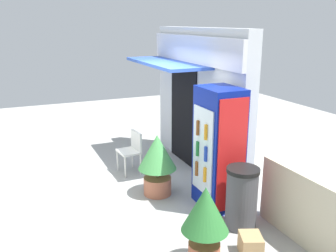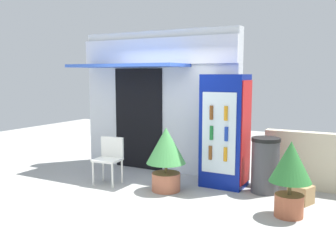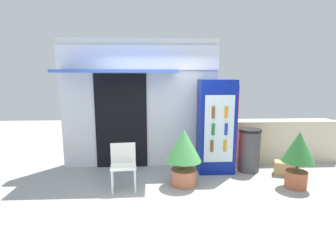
{
  "view_description": "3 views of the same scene",
  "coord_description": "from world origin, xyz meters",
  "px_view_note": "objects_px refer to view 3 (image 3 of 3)",
  "views": [
    {
      "loc": [
        5.98,
        -1.83,
        2.96
      ],
      "look_at": [
        0.12,
        0.74,
        1.14
      ],
      "focal_mm": 39.32,
      "sensor_mm": 36.0,
      "label": 1
    },
    {
      "loc": [
        3.48,
        -5.12,
        1.98
      ],
      "look_at": [
        0.34,
        0.62,
        1.09
      ],
      "focal_mm": 40.47,
      "sensor_mm": 36.0,
      "label": 2
    },
    {
      "loc": [
        -0.14,
        -4.64,
        2.13
      ],
      "look_at": [
        0.13,
        0.57,
        1.13
      ],
      "focal_mm": 29.79,
      "sensor_mm": 36.0,
      "label": 3
    }
  ],
  "objects_px": {
    "drink_cooler": "(216,127)",
    "trash_bin": "(249,150)",
    "plastic_chair": "(123,162)",
    "potted_plant_curbside": "(298,154)",
    "potted_plant_near_shop": "(184,152)",
    "cardboard_box": "(282,168)"
  },
  "relations": [
    {
      "from": "drink_cooler",
      "to": "cardboard_box",
      "type": "xyz_separation_m",
      "value": [
        1.37,
        -0.3,
        -0.85
      ]
    },
    {
      "from": "drink_cooler",
      "to": "plastic_chair",
      "type": "bearing_deg",
      "value": -156.15
    },
    {
      "from": "potted_plant_curbside",
      "to": "trash_bin",
      "type": "xyz_separation_m",
      "value": [
        -0.59,
        0.95,
        -0.19
      ]
    },
    {
      "from": "plastic_chair",
      "to": "potted_plant_near_shop",
      "type": "relative_size",
      "value": 0.77
    },
    {
      "from": "trash_bin",
      "to": "potted_plant_curbside",
      "type": "bearing_deg",
      "value": -58.18
    },
    {
      "from": "potted_plant_curbside",
      "to": "trash_bin",
      "type": "bearing_deg",
      "value": 121.82
    },
    {
      "from": "drink_cooler",
      "to": "cardboard_box",
      "type": "bearing_deg",
      "value": -12.55
    },
    {
      "from": "potted_plant_curbside",
      "to": "potted_plant_near_shop",
      "type": "bearing_deg",
      "value": 173.89
    },
    {
      "from": "drink_cooler",
      "to": "plastic_chair",
      "type": "xyz_separation_m",
      "value": [
        -1.91,
        -0.84,
        -0.49
      ]
    },
    {
      "from": "potted_plant_near_shop",
      "to": "potted_plant_curbside",
      "type": "relative_size",
      "value": 1.02
    },
    {
      "from": "plastic_chair",
      "to": "potted_plant_near_shop",
      "type": "height_order",
      "value": "potted_plant_near_shop"
    },
    {
      "from": "potted_plant_near_shop",
      "to": "cardboard_box",
      "type": "xyz_separation_m",
      "value": [
        2.15,
        0.44,
        -0.51
      ]
    },
    {
      "from": "cardboard_box",
      "to": "plastic_chair",
      "type": "bearing_deg",
      "value": -170.67
    },
    {
      "from": "plastic_chair",
      "to": "drink_cooler",
      "type": "bearing_deg",
      "value": 23.85
    },
    {
      "from": "drink_cooler",
      "to": "trash_bin",
      "type": "distance_m",
      "value": 0.9
    },
    {
      "from": "potted_plant_curbside",
      "to": "cardboard_box",
      "type": "height_order",
      "value": "potted_plant_curbside"
    },
    {
      "from": "drink_cooler",
      "to": "plastic_chair",
      "type": "distance_m",
      "value": 2.14
    },
    {
      "from": "potted_plant_curbside",
      "to": "cardboard_box",
      "type": "bearing_deg",
      "value": 85.81
    },
    {
      "from": "plastic_chair",
      "to": "cardboard_box",
      "type": "height_order",
      "value": "plastic_chair"
    },
    {
      "from": "drink_cooler",
      "to": "potted_plant_curbside",
      "type": "xyz_separation_m",
      "value": [
        1.32,
        -0.97,
        -0.33
      ]
    },
    {
      "from": "drink_cooler",
      "to": "plastic_chair",
      "type": "height_order",
      "value": "drink_cooler"
    },
    {
      "from": "potted_plant_near_shop",
      "to": "potted_plant_curbside",
      "type": "height_order",
      "value": "potted_plant_near_shop"
    }
  ]
}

